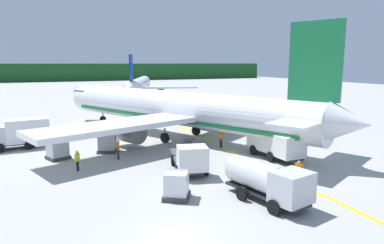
# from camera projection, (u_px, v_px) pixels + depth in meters

# --- Properties ---
(ground) EXTENTS (240.00, 320.00, 0.20)m
(ground) POSITION_uv_depth(u_px,v_px,m) (81.00, 113.00, 60.36)
(ground) COLOR #A8A8A3
(distant_treeline) EXTENTS (216.00, 6.00, 8.27)m
(distant_treeline) POSITION_uv_depth(u_px,v_px,m) (58.00, 73.00, 162.31)
(distant_treeline) COLOR #19471E
(distant_treeline) RESTS_ON ground
(airliner_foreground) EXTENTS (32.80, 38.85, 11.90)m
(airliner_foreground) POSITION_uv_depth(u_px,v_px,m) (175.00, 109.00, 39.48)
(airliner_foreground) COLOR white
(airliner_foreground) RESTS_ON ground
(airliner_mid_apron) EXTENTS (29.30, 34.93, 10.35)m
(airliner_mid_apron) POSITION_uv_depth(u_px,v_px,m) (139.00, 85.00, 88.77)
(airliner_mid_apron) COLOR white
(airliner_mid_apron) RESTS_ON ground
(service_truck_fuel) EXTENTS (6.09, 3.05, 2.93)m
(service_truck_fuel) POSITION_uv_depth(u_px,v_px,m) (19.00, 133.00, 34.93)
(service_truck_fuel) COLOR silver
(service_truck_fuel) RESTS_ON ground
(service_truck_baggage) EXTENTS (3.24, 6.05, 2.40)m
(service_truck_baggage) POSITION_uv_depth(u_px,v_px,m) (268.00, 180.00, 21.31)
(service_truck_baggage) COLOR silver
(service_truck_baggage) RESTS_ON ground
(service_truck_catering) EXTENTS (2.53, 5.95, 2.44)m
(service_truck_catering) POSITION_uv_depth(u_px,v_px,m) (275.00, 143.00, 31.30)
(service_truck_catering) COLOR white
(service_truck_catering) RESTS_ON ground
(service_truck_pushback) EXTENTS (3.71, 7.40, 2.78)m
(service_truck_pushback) POSITION_uv_depth(u_px,v_px,m) (190.00, 158.00, 27.23)
(service_truck_pushback) COLOR white
(service_truck_pushback) RESTS_ON ground
(cargo_container_near) EXTENTS (2.25, 2.25, 2.00)m
(cargo_container_near) POSITION_uv_depth(u_px,v_px,m) (57.00, 149.00, 31.03)
(cargo_container_near) COLOR #333338
(cargo_container_near) RESTS_ON ground
(cargo_container_mid) EXTENTS (2.23, 2.23, 2.08)m
(cargo_container_mid) POSITION_uv_depth(u_px,v_px,m) (107.00, 142.00, 33.51)
(cargo_container_mid) COLOR #333338
(cargo_container_mid) RESTS_ON ground
(cargo_container_far) EXTENTS (2.22, 2.22, 1.85)m
(cargo_container_far) POSITION_uv_depth(u_px,v_px,m) (177.00, 185.00, 21.98)
(cargo_container_far) COLOR #333338
(cargo_container_far) RESTS_ON ground
(crew_marshaller) EXTENTS (0.28, 0.63, 1.77)m
(crew_marshaller) POSITION_uv_depth(u_px,v_px,m) (118.00, 148.00, 30.83)
(crew_marshaller) COLOR #191E33
(crew_marshaller) RESTS_ON ground
(crew_loader_left) EXTENTS (0.38, 0.59, 1.76)m
(crew_loader_left) POSITION_uv_depth(u_px,v_px,m) (221.00, 138.00, 35.17)
(crew_loader_left) COLOR #191E33
(crew_loader_left) RESTS_ON ground
(crew_loader_right) EXTENTS (0.40, 0.58, 1.66)m
(crew_loader_right) POSITION_uv_depth(u_px,v_px,m) (299.00, 170.00, 24.76)
(crew_loader_right) COLOR #191E33
(crew_loader_right) RESTS_ON ground
(crew_supervisor) EXTENTS (0.43, 0.56, 1.66)m
(crew_supervisor) POSITION_uv_depth(u_px,v_px,m) (77.00, 159.00, 27.57)
(crew_supervisor) COLOR #191E33
(crew_supervisor) RESTS_ON ground
(apron_guide_line) EXTENTS (0.30, 60.00, 0.01)m
(apron_guide_line) POSITION_uv_depth(u_px,v_px,m) (215.00, 144.00, 37.05)
(apron_guide_line) COLOR yellow
(apron_guide_line) RESTS_ON ground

